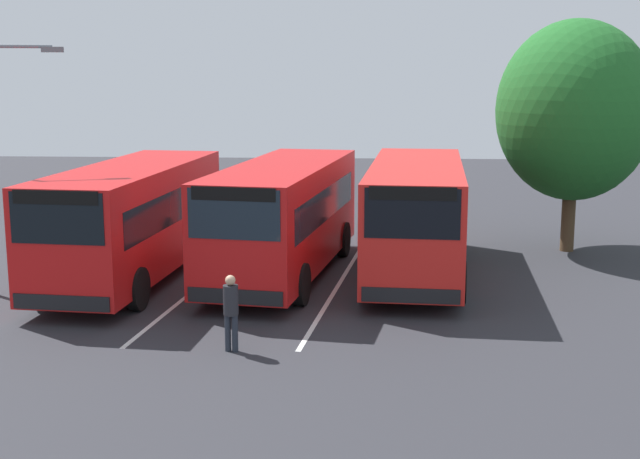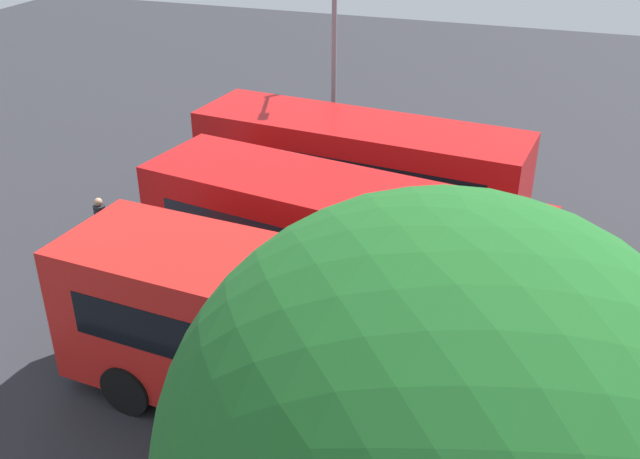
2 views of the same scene
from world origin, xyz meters
name	(u,v)px [view 2 (image 2 of 2)]	position (x,y,z in m)	size (l,w,h in m)	color
ground_plane	(327,302)	(0.00, 0.00, 0.00)	(65.62, 65.62, 0.00)	#2B2B30
bus_far_left	(357,171)	(0.49, -4.00, 1.79)	(9.46, 3.42, 3.23)	red
bus_center_left	(335,242)	(-0.23, 0.18, 1.79)	(9.54, 3.93, 3.23)	red
bus_center_right	(289,339)	(-0.59, 3.98, 1.79)	(9.43, 3.24, 3.23)	red
pedestrian	(101,221)	(6.50, -0.27, 0.98)	(0.37, 0.37, 1.66)	#232833
street_lamp	(334,67)	(2.22, -7.06, 3.81)	(0.81, 2.13, 6.56)	gray
lane_stripe_outer_left	(350,264)	(0.00, -1.89, 0.00)	(13.01, 0.12, 0.01)	silver
lane_stripe_inner_left	(300,346)	(0.00, 1.89, 0.00)	(13.01, 0.12, 0.01)	silver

